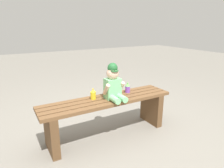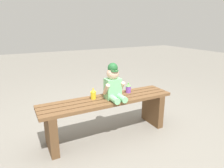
% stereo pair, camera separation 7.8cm
% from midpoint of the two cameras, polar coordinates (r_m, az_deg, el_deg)
% --- Properties ---
extents(ground_plane, '(16.00, 16.00, 0.00)m').
position_cam_midpoint_polar(ground_plane, '(2.43, -2.12, -14.35)').
color(ground_plane, gray).
extents(park_bench, '(1.54, 0.35, 0.46)m').
position_cam_midpoint_polar(park_bench, '(2.29, -2.20, -7.76)').
color(park_bench, brown).
rests_on(park_bench, ground_plane).
extents(child_figure, '(0.23, 0.27, 0.40)m').
position_cam_midpoint_polar(child_figure, '(2.17, -0.63, 0.12)').
color(child_figure, '#7FCC8C').
rests_on(child_figure, park_bench).
extents(sippy_cup_left, '(0.06, 0.06, 0.12)m').
position_cam_midpoint_polar(sippy_cup_left, '(2.21, -6.48, -2.92)').
color(sippy_cup_left, yellow).
rests_on(sippy_cup_left, park_bench).
extents(sippy_cup_right, '(0.06, 0.06, 0.12)m').
position_cam_midpoint_polar(sippy_cup_right, '(2.42, 3.58, -1.12)').
color(sippy_cup_right, '#8C4CCC').
rests_on(sippy_cup_right, park_bench).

